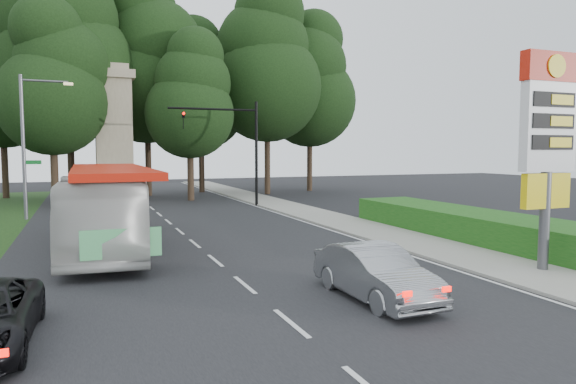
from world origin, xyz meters
name	(u,v)px	position (x,y,z in m)	size (l,w,h in m)	color
ground	(300,331)	(0.00, 0.00, 0.00)	(120.00, 120.00, 0.00)	black
road_surface	(190,240)	(0.00, 12.00, 0.01)	(14.00, 80.00, 0.02)	black
sidewalk_right	(363,228)	(8.50, 12.00, 0.06)	(3.00, 80.00, 0.12)	gray
hedge	(468,225)	(11.50, 8.00, 0.60)	(3.00, 14.00, 1.20)	#164B14
gas_station_pylon	(548,131)	(9.20, 1.99, 4.45)	(2.10, 0.45, 6.85)	#59595E
traffic_signal_mast	(238,138)	(5.68, 24.00, 4.67)	(6.10, 0.35, 7.20)	black
streetlight_signs	(27,140)	(-6.99, 22.01, 4.44)	(2.75, 0.98, 8.00)	#59595E
monument	(114,133)	(-2.00, 30.00, 5.10)	(3.00, 3.00, 10.05)	gray
tree_west_near	(1,73)	(-10.00, 37.00, 10.02)	(8.40, 8.40, 16.50)	#2D2116
tree_center_left	(67,42)	(-5.00, 33.00, 12.02)	(10.08, 10.08, 19.80)	#2D2116
tree_center_right	(146,64)	(1.00, 35.00, 11.02)	(9.24, 9.24, 18.15)	#2D2116
tree_east_near	(201,86)	(6.00, 37.00, 9.68)	(8.12, 8.12, 15.95)	#2D2116
tree_east_mid	(267,64)	(11.00, 33.00, 11.35)	(9.52, 9.52, 18.70)	#2D2116
tree_far_east	(310,82)	(16.00, 35.00, 10.35)	(8.68, 8.68, 17.05)	#2D2116
tree_monument_left	(51,79)	(-6.00, 29.00, 8.68)	(7.28, 7.28, 14.30)	#2D2116
tree_monument_right	(189,96)	(3.50, 29.50, 8.01)	(6.72, 6.72, 13.20)	#2D2116
transit_bus	(111,208)	(-3.21, 11.34, 1.60)	(2.69, 11.48, 3.20)	silver
sedan_silver	(375,273)	(2.73, 1.45, 0.70)	(1.48, 4.26, 1.40)	#929498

